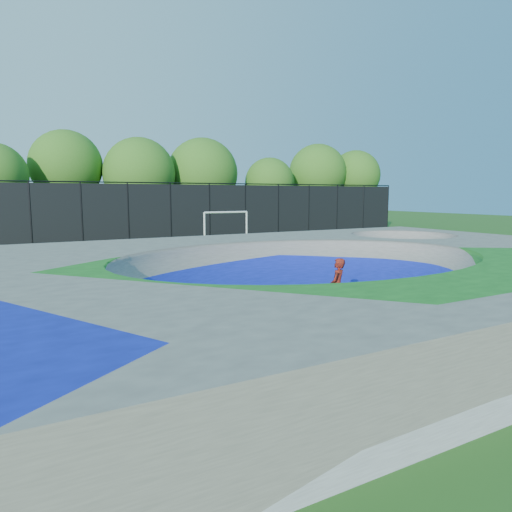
% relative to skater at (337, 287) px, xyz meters
% --- Properties ---
extents(ground, '(120.00, 120.00, 0.00)m').
position_rel_skater_xyz_m(ground, '(-0.15, 1.26, -0.77)').
color(ground, '#225116').
rests_on(ground, ground).
extents(skate_deck, '(22.00, 14.00, 1.50)m').
position_rel_skater_xyz_m(skate_deck, '(-0.15, 1.26, -0.02)').
color(skate_deck, gray).
rests_on(skate_deck, ground).
extents(skater, '(0.67, 0.62, 1.54)m').
position_rel_skater_xyz_m(skater, '(0.00, 0.00, 0.00)').
color(skater, red).
rests_on(skater, ground).
extents(skateboard, '(0.77, 0.62, 0.05)m').
position_rel_skater_xyz_m(skateboard, '(0.00, 0.00, -0.74)').
color(skateboard, black).
rests_on(skateboard, ground).
extents(soccer_goal, '(3.17, 0.12, 2.09)m').
position_rel_skater_xyz_m(soccer_goal, '(5.16, 17.92, 0.68)').
color(soccer_goal, silver).
rests_on(soccer_goal, ground).
extents(fence, '(48.09, 0.09, 4.04)m').
position_rel_skater_xyz_m(fence, '(-0.15, 22.26, 1.33)').
color(fence, black).
rests_on(fence, ground).
extents(treeline, '(52.61, 7.28, 8.01)m').
position_rel_skater_xyz_m(treeline, '(1.78, 26.99, 4.22)').
color(treeline, '#4F3727').
rests_on(treeline, ground).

